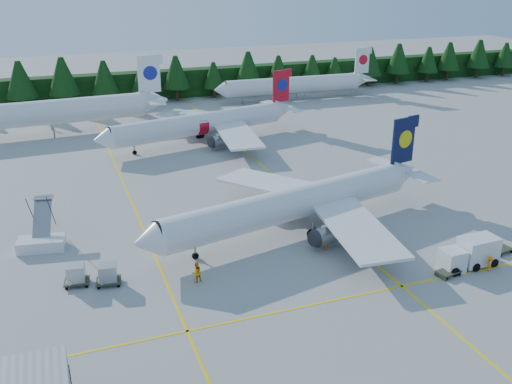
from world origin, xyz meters
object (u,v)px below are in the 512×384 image
object	(u,v)px
service_truck	(469,253)
airliner_navy	(286,206)
airliner_red	(196,125)
airstairs	(42,240)

from	to	relation	value
service_truck	airliner_navy	bearing A→B (deg)	133.94
airliner_navy	airliner_red	distance (m)	36.62
airliner_red	service_truck	xyz separation A→B (m)	(14.02, -49.68, -1.71)
airliner_navy	airliner_red	world-z (taller)	airliner_navy
airliner_navy	airstairs	world-z (taller)	airliner_navy
airliner_red	airstairs	world-z (taller)	airliner_red
airliner_navy	airliner_red	bearing A→B (deg)	77.82
airliner_navy	airstairs	size ratio (longest dim) A/B	5.28
airliner_navy	service_truck	bearing A→B (deg)	-56.60
airstairs	service_truck	xyz separation A→B (m)	(38.64, -18.42, 0.51)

